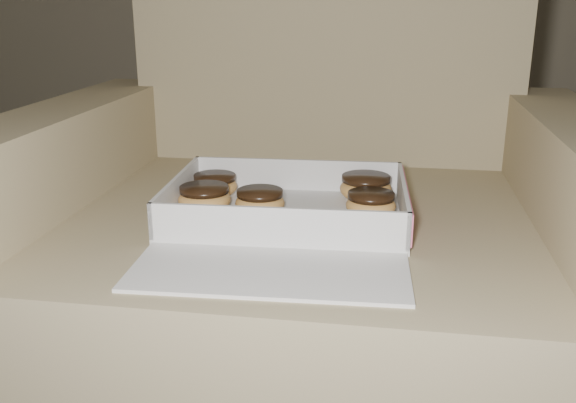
{
  "coord_description": "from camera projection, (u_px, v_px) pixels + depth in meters",
  "views": [
    {
      "loc": [
        -0.17,
        -0.06,
        0.79
      ],
      "look_at": [
        -0.32,
        0.88,
        0.48
      ],
      "focal_mm": 40.0,
      "sensor_mm": 36.0,
      "label": 1
    }
  ],
  "objects": [
    {
      "name": "crumb_c",
      "position": [
        347.0,
        221.0,
        0.96
      ],
      "size": [
        0.01,
        0.01,
        0.0
      ],
      "primitive_type": "ellipsoid",
      "color": "black",
      "rests_on": "bakery_box"
    },
    {
      "name": "crumb_d",
      "position": [
        225.0,
        222.0,
        0.96
      ],
      "size": [
        0.01,
        0.01,
        0.0
      ],
      "primitive_type": "ellipsoid",
      "color": "black",
      "rests_on": "bakery_box"
    },
    {
      "name": "donut_a",
      "position": [
        204.0,
        198.0,
        1.0
      ],
      "size": [
        0.08,
        0.08,
        0.04
      ],
      "color": "#ECB652",
      "rests_on": "bakery_box"
    },
    {
      "name": "crumb_e",
      "position": [
        387.0,
        240.0,
        0.89
      ],
      "size": [
        0.01,
        0.01,
        0.0
      ],
      "primitive_type": "ellipsoid",
      "color": "black",
      "rests_on": "bakery_box"
    },
    {
      "name": "armchair",
      "position": [
        307.0,
        268.0,
        1.15
      ],
      "size": [
        0.98,
        0.82,
        1.02
      ],
      "color": "#897657",
      "rests_on": "floor"
    },
    {
      "name": "donut_c",
      "position": [
        260.0,
        201.0,
        0.99
      ],
      "size": [
        0.08,
        0.08,
        0.04
      ],
      "color": "#ECB652",
      "rests_on": "bakery_box"
    },
    {
      "name": "crumb_b",
      "position": [
        251.0,
        237.0,
        0.9
      ],
      "size": [
        0.01,
        0.01,
        0.0
      ],
      "primitive_type": "ellipsoid",
      "color": "black",
      "rests_on": "bakery_box"
    },
    {
      "name": "donut_d",
      "position": [
        366.0,
        187.0,
        1.06
      ],
      "size": [
        0.09,
        0.09,
        0.04
      ],
      "color": "#ECB652",
      "rests_on": "bakery_box"
    },
    {
      "name": "crumb_a",
      "position": [
        322.0,
        219.0,
        0.97
      ],
      "size": [
        0.01,
        0.01,
        0.0
      ],
      "primitive_type": "ellipsoid",
      "color": "black",
      "rests_on": "bakery_box"
    },
    {
      "name": "donut_e",
      "position": [
        371.0,
        204.0,
        0.98
      ],
      "size": [
        0.08,
        0.08,
        0.04
      ],
      "color": "#ECB652",
      "rests_on": "bakery_box"
    },
    {
      "name": "bakery_box",
      "position": [
        287.0,
        219.0,
        0.96
      ],
      "size": [
        0.38,
        0.44,
        0.06
      ],
      "rotation": [
        0.0,
        0.0,
        0.05
      ],
      "color": "silver",
      "rests_on": "armchair"
    },
    {
      "name": "donut_b",
      "position": [
        215.0,
        185.0,
        1.08
      ],
      "size": [
        0.08,
        0.08,
        0.04
      ],
      "color": "#ECB652",
      "rests_on": "bakery_box"
    }
  ]
}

